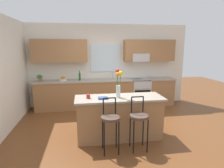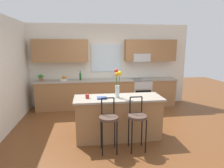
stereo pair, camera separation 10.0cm
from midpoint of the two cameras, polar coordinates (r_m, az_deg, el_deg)
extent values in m
plane|color=brown|center=(4.86, 1.54, -12.93)|extent=(14.00, 14.00, 0.00)
cube|color=silver|center=(5.06, -28.97, 2.57)|extent=(0.12, 4.60, 2.70)
cube|color=silver|center=(6.50, -1.31, 5.62)|extent=(5.60, 0.12, 2.70)
cube|color=#996B42|center=(6.25, -14.63, 9.63)|extent=(1.70, 0.34, 0.70)
cube|color=#996B42|center=(6.57, 11.77, 9.82)|extent=(1.70, 0.34, 0.70)
cube|color=silver|center=(6.41, -1.25, 7.78)|extent=(1.00, 0.03, 0.90)
cube|color=#B7BABC|center=(6.45, 9.03, 7.85)|extent=(0.56, 0.36, 0.26)
cube|color=#996B42|center=(6.31, -0.91, -2.95)|extent=(4.50, 0.60, 0.88)
cube|color=#9E9384|center=(6.21, -0.92, 1.16)|extent=(4.56, 0.64, 0.04)
cube|color=#B7BABC|center=(6.25, 1.15, 0.76)|extent=(0.54, 0.38, 0.11)
cylinder|color=#B7BABC|center=(6.38, 0.93, 2.61)|extent=(0.02, 0.02, 0.22)
cylinder|color=#B7BABC|center=(6.30, 1.02, 3.52)|extent=(0.02, 0.12, 0.02)
cube|color=#B7BABC|center=(6.51, 9.01, -2.46)|extent=(0.60, 0.60, 0.92)
cube|color=black|center=(6.25, 9.77, -3.63)|extent=(0.52, 0.02, 0.40)
cylinder|color=#B7BABC|center=(6.16, 9.94, -1.38)|extent=(0.50, 0.02, 0.02)
cube|color=#996B42|center=(4.24, 2.55, -10.23)|extent=(1.80, 0.61, 0.88)
cube|color=#9E9384|center=(4.09, 2.61, -4.23)|extent=(1.88, 0.69, 0.04)
cylinder|color=black|center=(3.60, -2.11, -16.24)|extent=(0.02, 0.02, 0.66)
cylinder|color=black|center=(3.63, 2.31, -15.98)|extent=(0.02, 0.02, 0.66)
cylinder|color=black|center=(3.84, -2.51, -14.39)|extent=(0.02, 0.02, 0.66)
cylinder|color=black|center=(3.87, 1.59, -14.17)|extent=(0.02, 0.02, 0.66)
cylinder|color=#4C382D|center=(3.59, -0.18, -10.10)|extent=(0.36, 0.36, 0.05)
cylinder|color=black|center=(3.64, -2.30, -6.70)|extent=(0.02, 0.02, 0.32)
cylinder|color=black|center=(3.67, 1.36, -6.55)|extent=(0.02, 0.02, 0.32)
cylinder|color=black|center=(3.61, -0.47, -4.21)|extent=(0.23, 0.02, 0.02)
cylinder|color=black|center=(3.69, 6.76, -15.62)|extent=(0.02, 0.02, 0.66)
cylinder|color=black|center=(3.76, 10.89, -15.20)|extent=(0.02, 0.02, 0.66)
cylinder|color=black|center=(3.92, 5.75, -13.87)|extent=(0.02, 0.02, 0.66)
cylinder|color=black|center=(3.99, 9.64, -13.52)|extent=(0.02, 0.02, 0.66)
cylinder|color=#4C382D|center=(3.70, 8.42, -9.57)|extent=(0.36, 0.36, 0.05)
cylinder|color=black|center=(3.73, 6.19, -6.32)|extent=(0.02, 0.02, 0.32)
cylinder|color=black|center=(3.79, 9.64, -6.12)|extent=(0.02, 0.02, 0.32)
cylinder|color=black|center=(3.71, 8.00, -3.87)|extent=(0.23, 0.02, 0.02)
cylinder|color=silver|center=(4.03, 2.29, -2.25)|extent=(0.09, 0.09, 0.26)
cylinder|color=#3D722D|center=(3.99, 2.91, 0.06)|extent=(0.01, 0.01, 0.44)
sphere|color=yellow|center=(3.96, 2.94, 3.18)|extent=(0.10, 0.10, 0.10)
cylinder|color=#3D722D|center=(4.01, 1.99, 0.51)|extent=(0.01, 0.01, 0.49)
sphere|color=red|center=(3.97, 2.02, 4.00)|extent=(0.08, 0.08, 0.08)
cylinder|color=#3D722D|center=(3.97, 2.15, -0.09)|extent=(0.01, 0.01, 0.42)
sphere|color=orange|center=(3.94, 2.17, 2.93)|extent=(0.09, 0.09, 0.09)
cylinder|color=#A52D28|center=(4.01, -6.69, -3.64)|extent=(0.08, 0.08, 0.09)
cube|color=navy|center=(3.97, -2.32, -4.18)|extent=(0.20, 0.15, 0.03)
cylinder|color=silver|center=(6.20, -13.82, 1.28)|extent=(0.24, 0.24, 0.06)
sphere|color=orange|center=(6.18, -13.35, 1.89)|extent=(0.07, 0.07, 0.07)
sphere|color=orange|center=(6.24, -14.05, 1.93)|extent=(0.07, 0.07, 0.07)
sphere|color=orange|center=(6.18, -13.86, 2.15)|extent=(0.07, 0.07, 0.07)
cylinder|color=#1E5923|center=(6.15, -8.97, 2.15)|extent=(0.06, 0.06, 0.22)
cylinder|color=#1E5923|center=(6.13, -9.02, 3.49)|extent=(0.03, 0.03, 0.07)
cylinder|color=black|center=(6.12, -9.03, 3.86)|extent=(0.03, 0.03, 0.02)
cylinder|color=#9E5B3D|center=(6.30, -20.00, 1.32)|extent=(0.11, 0.11, 0.11)
sphere|color=#2D7A33|center=(6.29, -20.07, 2.35)|extent=(0.09, 0.09, 0.09)
sphere|color=#2D7A33|center=(6.31, -20.39, 2.08)|extent=(0.12, 0.12, 0.12)
sphere|color=#2D7A33|center=(6.27, -19.72, 2.17)|extent=(0.08, 0.08, 0.08)
camera|label=1|loc=(0.05, -89.44, 0.11)|focal=30.55mm
camera|label=2|loc=(0.05, 90.56, -0.11)|focal=30.55mm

